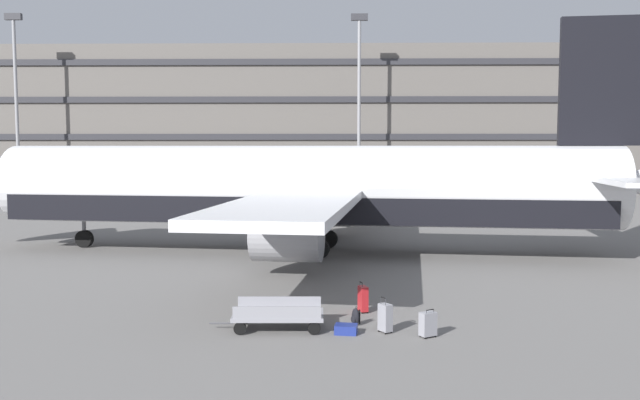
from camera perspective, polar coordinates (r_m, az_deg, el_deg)
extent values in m
plane|color=slate|center=(32.97, 2.92, -4.56)|extent=(600.00, 600.00, 0.00)
cube|color=#605B56|center=(85.83, 1.72, 6.83)|extent=(158.16, 18.69, 17.13)
cube|color=#2D2D33|center=(76.39, 1.81, 2.28)|extent=(156.58, 0.24, 0.70)
cube|color=#2D2D33|center=(76.33, 1.82, 5.50)|extent=(156.58, 0.24, 0.70)
cube|color=#2D2D33|center=(76.52, 1.82, 8.70)|extent=(156.58, 0.24, 0.70)
cube|color=#2D2D33|center=(76.94, 1.83, 11.89)|extent=(156.58, 0.24, 0.70)
cylinder|color=silver|center=(32.62, -1.70, 1.27)|extent=(30.57, 7.68, 3.93)
cube|color=black|center=(32.71, -1.69, -0.62)|extent=(29.36, 7.46, 1.26)
cube|color=black|center=(33.47, 24.03, 9.39)|extent=(4.73, 0.95, 5.90)
cube|color=silver|center=(29.67, 24.98, 1.46)|extent=(2.52, 6.08, 0.20)
cube|color=silver|center=(36.87, 21.63, 2.10)|extent=(2.52, 6.08, 0.20)
cube|color=silver|center=(24.29, -2.72, -0.58)|extent=(5.95, 13.18, 0.36)
cube|color=silver|center=(40.74, 1.69, 1.53)|extent=(5.95, 13.18, 0.36)
cylinder|color=#9E9EA3|center=(26.78, -2.84, -3.07)|extent=(3.06, 2.50, 2.16)
cylinder|color=#9E9EA3|center=(38.63, 0.57, -0.70)|extent=(3.06, 2.50, 2.16)
cylinder|color=black|center=(36.67, -19.75, -3.18)|extent=(0.94, 0.46, 0.90)
cylinder|color=slate|center=(36.59, -19.78, -2.11)|extent=(0.20, 0.20, 1.39)
cylinder|color=black|center=(31.10, 0.00, -4.27)|extent=(0.94, 0.46, 0.90)
cylinder|color=slate|center=(31.00, 0.00, -3.00)|extent=(0.20, 0.20, 1.39)
cylinder|color=black|center=(34.38, 0.79, -3.41)|extent=(0.94, 0.46, 0.90)
cylinder|color=slate|center=(34.29, 0.79, -2.27)|extent=(0.20, 0.20, 1.39)
cylinder|color=gray|center=(79.57, -24.81, 7.23)|extent=(0.36, 0.36, 18.93)
cube|color=#333338|center=(80.69, -25.05, 14.20)|extent=(1.80, 0.50, 0.70)
cylinder|color=gray|center=(71.85, 3.40, 7.90)|extent=(0.36, 0.36, 18.75)
cube|color=#333338|center=(73.05, 3.44, 15.54)|extent=(1.80, 0.50, 0.70)
cube|color=gray|center=(19.00, 5.67, -10.10)|extent=(0.42, 0.46, 0.77)
cylinder|color=#333338|center=(18.92, 5.30, -8.65)|extent=(0.02, 0.02, 0.20)
cylinder|color=#333338|center=(18.76, 5.70, -8.77)|extent=(0.02, 0.02, 0.20)
cube|color=black|center=(18.82, 5.50, -8.42)|extent=(0.13, 0.19, 0.02)
cylinder|color=black|center=(19.29, 5.62, -11.14)|extent=(0.05, 0.04, 0.05)
cylinder|color=black|center=(19.05, 6.20, -11.34)|extent=(0.05, 0.04, 0.05)
cylinder|color=black|center=(19.16, 5.13, -11.24)|extent=(0.05, 0.04, 0.05)
cylinder|color=black|center=(18.93, 5.70, -11.44)|extent=(0.05, 0.04, 0.05)
cube|color=#B21E23|center=(21.17, 3.75, -8.52)|extent=(0.34, 0.45, 0.79)
cylinder|color=#333338|center=(21.15, 3.48, -7.25)|extent=(0.02, 0.02, 0.13)
cylinder|color=#333338|center=(20.95, 3.69, -7.37)|extent=(0.02, 0.02, 0.13)
cube|color=black|center=(21.04, 3.58, -7.14)|extent=(0.09, 0.22, 0.02)
cylinder|color=black|center=(21.45, 3.81, -9.50)|extent=(0.05, 0.03, 0.05)
cylinder|color=black|center=(21.16, 4.13, -9.70)|extent=(0.05, 0.03, 0.05)
cylinder|color=black|center=(21.39, 3.36, -9.54)|extent=(0.05, 0.03, 0.05)
cylinder|color=black|center=(21.10, 3.67, -9.74)|extent=(0.05, 0.03, 0.05)
cube|color=gray|center=(18.72, 9.34, -10.55)|extent=(0.52, 0.46, 0.65)
cylinder|color=#333338|center=(18.49, 9.21, -9.55)|extent=(0.02, 0.02, 0.08)
cylinder|color=#333338|center=(18.64, 9.81, -9.45)|extent=(0.02, 0.02, 0.08)
cube|color=black|center=(18.56, 9.51, -9.37)|extent=(0.22, 0.14, 0.02)
cylinder|color=black|center=(18.79, 8.68, -11.59)|extent=(0.04, 0.05, 0.05)
cylinder|color=black|center=(19.01, 9.54, -11.42)|extent=(0.04, 0.05, 0.05)
cylinder|color=black|center=(18.63, 9.10, -11.74)|extent=(0.04, 0.05, 0.05)
cylinder|color=black|center=(18.85, 9.97, -11.56)|extent=(0.04, 0.05, 0.05)
cube|color=navy|center=(18.90, 2.27, -11.12)|extent=(0.68, 0.55, 0.26)
cube|color=black|center=(18.94, 1.26, -11.09)|extent=(0.06, 0.24, 0.02)
ellipsoid|color=black|center=(19.72, 3.11, -10.07)|extent=(0.33, 0.36, 0.51)
ellipsoid|color=black|center=(19.70, 2.89, -10.32)|extent=(0.19, 0.23, 0.23)
torus|color=black|center=(19.67, 3.18, -9.31)|extent=(0.05, 0.08, 0.08)
cube|color=black|center=(19.71, 3.46, -10.09)|extent=(0.04, 0.04, 0.43)
cube|color=black|center=(19.84, 3.18, -9.98)|extent=(0.04, 0.04, 0.43)
cube|color=gray|center=(19.27, -3.64, -9.92)|extent=(2.63, 1.35, 0.12)
cylinder|color=#4C4C51|center=(19.50, -8.56, -10.52)|extent=(0.70, 0.06, 0.05)
cube|color=gray|center=(18.63, -3.76, -9.80)|extent=(2.47, 0.09, 0.40)
cube|color=gray|center=(19.82, -3.53, -8.91)|extent=(2.47, 0.09, 0.40)
cylinder|color=black|center=(18.89, -6.95, -11.00)|extent=(0.36, 0.11, 0.36)
cylinder|color=black|center=(19.95, -6.57, -10.15)|extent=(0.36, 0.11, 0.36)
cylinder|color=black|center=(18.77, -0.51, -11.07)|extent=(0.36, 0.11, 0.36)
cylinder|color=black|center=(19.83, -0.49, -10.21)|extent=(0.36, 0.11, 0.36)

